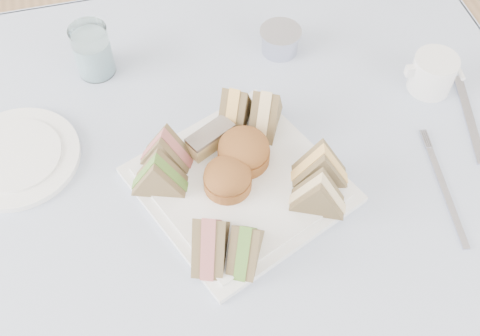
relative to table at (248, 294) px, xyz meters
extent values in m
cube|color=brown|center=(0.00, 0.00, 0.00)|extent=(0.90, 0.90, 0.74)
cube|color=#B3C6EF|center=(0.00, 0.00, 0.37)|extent=(1.02, 1.02, 0.01)
cube|color=white|center=(-0.01, 0.01, 0.38)|extent=(0.36, 0.36, 0.01)
cylinder|color=brown|center=(-0.03, 0.01, 0.41)|extent=(0.10, 0.10, 0.05)
cylinder|color=brown|center=(0.00, 0.05, 0.41)|extent=(0.11, 0.11, 0.05)
cube|color=beige|center=(-0.04, 0.09, 0.41)|extent=(0.08, 0.06, 0.04)
cylinder|color=white|center=(-0.34, 0.15, 0.38)|extent=(0.26, 0.26, 0.01)
cylinder|color=white|center=(-0.19, 0.31, 0.42)|extent=(0.08, 0.08, 0.09)
cylinder|color=#B7B8CD|center=(0.13, 0.28, 0.40)|extent=(0.08, 0.08, 0.04)
cube|color=#B7B8CD|center=(0.39, 0.05, 0.38)|extent=(0.06, 0.19, 0.00)
cube|color=#B7B8CD|center=(0.28, -0.08, 0.38)|extent=(0.03, 0.18, 0.00)
cylinder|color=white|center=(0.35, 0.13, 0.41)|extent=(0.08, 0.08, 0.07)
camera|label=1|loc=(-0.14, -0.47, 1.14)|focal=45.00mm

